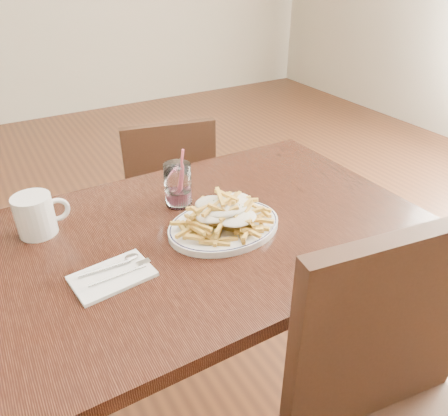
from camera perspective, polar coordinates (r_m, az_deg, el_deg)
floor at (r=1.77m, az=-1.31°, el=-22.94°), size 7.00×7.00×0.00m
table at (r=1.29m, az=-1.66°, el=-5.16°), size 1.20×0.80×0.75m
chair_far at (r=2.00m, az=-7.23°, el=2.02°), size 0.45×0.45×0.83m
fries_plate at (r=1.22m, az=-0.00°, el=-2.35°), size 0.39×0.37×0.02m
loaded_fries at (r=1.20m, az=-0.00°, el=-0.29°), size 0.31×0.28×0.08m
napkin at (r=1.09m, az=-14.37°, el=-8.61°), size 0.20×0.14×0.01m
cutlery at (r=1.09m, az=-14.53°, el=-8.14°), size 0.18×0.07×0.01m
water_glass at (r=1.33m, az=-6.01°, el=2.73°), size 0.08×0.08×0.18m
coffee_mug at (r=1.29m, az=-23.34°, el=-0.84°), size 0.15×0.10×0.11m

